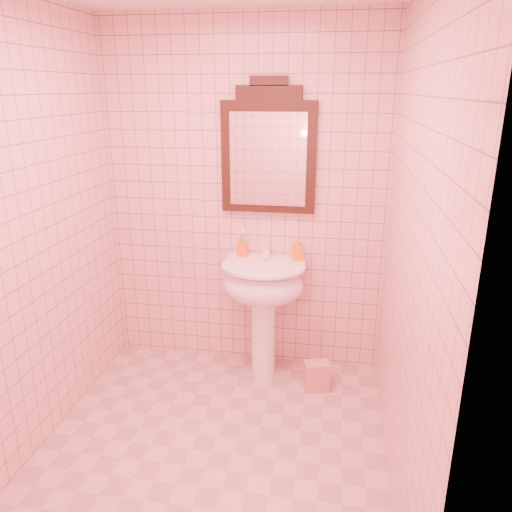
% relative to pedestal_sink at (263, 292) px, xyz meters
% --- Properties ---
extents(floor, '(2.20, 2.20, 0.00)m').
position_rel_pedestal_sink_xyz_m(floor, '(-0.17, -0.87, -0.66)').
color(floor, '#C8A490').
rests_on(floor, ground).
extents(back_wall, '(2.00, 0.02, 2.50)m').
position_rel_pedestal_sink_xyz_m(back_wall, '(-0.17, 0.23, 0.59)').
color(back_wall, '#E5A8A0').
rests_on(back_wall, floor).
extents(pedestal_sink, '(0.58, 0.58, 0.86)m').
position_rel_pedestal_sink_xyz_m(pedestal_sink, '(0.00, 0.00, 0.00)').
color(pedestal_sink, white).
rests_on(pedestal_sink, floor).
extents(faucet, '(0.04, 0.16, 0.11)m').
position_rel_pedestal_sink_xyz_m(faucet, '(0.00, 0.14, 0.26)').
color(faucet, white).
rests_on(faucet, pedestal_sink).
extents(mirror, '(0.65, 0.06, 0.90)m').
position_rel_pedestal_sink_xyz_m(mirror, '(0.00, 0.20, 0.94)').
color(mirror, black).
rests_on(mirror, back_wall).
extents(toothbrush_cup, '(0.08, 0.08, 0.18)m').
position_rel_pedestal_sink_xyz_m(toothbrush_cup, '(-0.18, 0.16, 0.25)').
color(toothbrush_cup, '#FF5C15').
rests_on(toothbrush_cup, pedestal_sink).
extents(soap_dispenser, '(0.10, 0.10, 0.16)m').
position_rel_pedestal_sink_xyz_m(soap_dispenser, '(0.22, 0.14, 0.28)').
color(soap_dispenser, orange).
rests_on(soap_dispenser, pedestal_sink).
extents(towel, '(0.19, 0.15, 0.21)m').
position_rel_pedestal_sink_xyz_m(towel, '(0.40, -0.13, -0.56)').
color(towel, '#BE7070').
rests_on(towel, floor).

